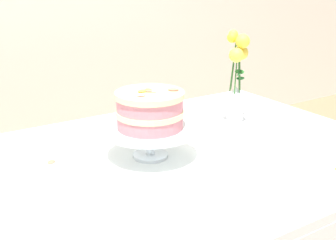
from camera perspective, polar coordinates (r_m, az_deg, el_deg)
The scene contains 7 objects.
dining_table at distance 1.44m, azimuth 1.81°, elevation -7.95°, with size 1.40×1.00×0.74m.
linen_napkin at distance 1.39m, azimuth -2.27°, elevation -4.81°, with size 0.32×0.32×0.00m, color white.
cake_stand at distance 1.36m, azimuth -2.31°, elevation -1.66°, with size 0.29×0.29×0.10m.
layer_cake at distance 1.34m, azimuth -2.35°, elevation 1.34°, with size 0.21×0.21×0.12m.
flower_vase at distance 1.70m, azimuth 8.84°, elevation 5.21°, with size 0.10×0.11×0.35m.
teacup at distance 1.21m, azimuth 7.46°, elevation -7.57°, with size 0.13×0.13×0.06m.
loose_petal_1 at distance 1.40m, azimuth -14.80°, elevation -5.23°, with size 0.03×0.02×0.00m, color #E56B51.
Camera 1 is at (-0.73, -1.07, 1.30)m, focal length 47.33 mm.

